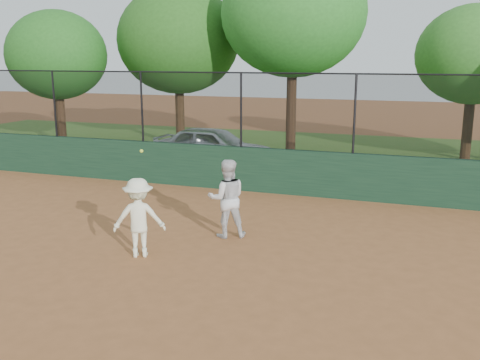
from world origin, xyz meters
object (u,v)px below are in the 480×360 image
(player_second, at_px, (227,198))
(player_main, at_px, (139,218))
(tree_0, at_px, (56,55))
(tree_1, at_px, (178,40))
(tree_2, at_px, (293,14))
(parked_car, at_px, (213,147))
(tree_3, at_px, (474,55))

(player_second, relative_size, player_main, 0.79)
(player_second, distance_m, tree_0, 13.37)
(tree_0, relative_size, tree_1, 0.85)
(player_main, height_order, tree_2, tree_2)
(parked_car, relative_size, tree_0, 0.75)
(tree_1, bearing_deg, player_second, -59.86)
(player_main, distance_m, tree_1, 12.99)
(player_second, height_order, tree_3, tree_3)
(tree_2, height_order, tree_3, tree_2)
(player_second, distance_m, tree_1, 12.10)
(tree_0, bearing_deg, tree_2, 6.63)
(player_second, xyz_separation_m, tree_3, (5.08, 10.80, 2.86))
(tree_0, height_order, tree_1, tree_1)
(player_second, bearing_deg, player_main, 27.87)
(player_second, bearing_deg, tree_0, -65.15)
(parked_car, relative_size, player_main, 1.99)
(tree_3, bearing_deg, tree_1, -175.98)
(tree_1, height_order, tree_2, tree_2)
(parked_car, height_order, tree_3, tree_3)
(tree_1, distance_m, tree_2, 4.97)
(tree_1, xyz_separation_m, tree_2, (4.84, -0.80, 0.82))
(player_second, bearing_deg, tree_1, -86.36)
(player_second, bearing_deg, parked_car, -92.14)
(tree_0, bearing_deg, tree_1, 23.16)
(player_main, distance_m, tree_3, 14.13)
(parked_car, height_order, tree_1, tree_1)
(tree_1, bearing_deg, parked_car, -51.26)
(tree_0, bearing_deg, parked_car, -13.79)
(parked_car, xyz_separation_m, player_second, (2.88, -6.36, 0.11))
(player_second, height_order, tree_2, tree_2)
(player_second, xyz_separation_m, tree_1, (-5.82, 10.03, 3.45))
(parked_car, distance_m, tree_0, 8.10)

